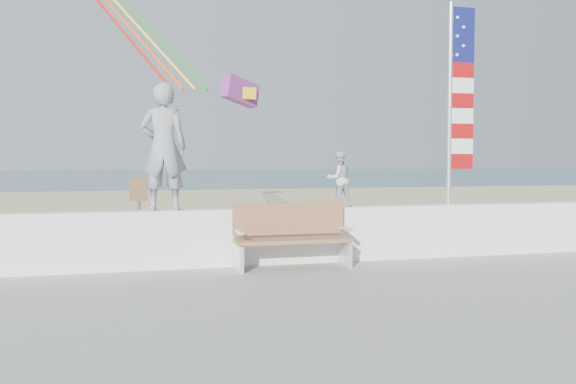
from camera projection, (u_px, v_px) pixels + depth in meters
name	position (u px, v px, depth m)	size (l,w,h in m)	color
ground	(308.00, 302.00, 7.98)	(220.00, 220.00, 0.00)	#335466
sand	(214.00, 227.00, 16.67)	(90.00, 40.00, 0.08)	#C8BB85
seawall	(273.00, 236.00, 9.88)	(30.00, 0.35, 0.90)	white
adult	(163.00, 147.00, 9.36)	(0.72, 0.47, 1.96)	gray
child	(339.00, 179.00, 10.12)	(0.45, 0.35, 0.93)	silver
bench	(292.00, 235.00, 9.49)	(1.80, 0.57, 1.00)	#976942
flag	(456.00, 95.00, 10.59)	(0.50, 0.08, 3.50)	white
parafoil_kite	(241.00, 92.00, 12.98)	(0.94, 0.75, 0.67)	#FF1C2A
sign	(139.00, 211.00, 10.93)	(0.32, 0.07, 1.46)	brown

